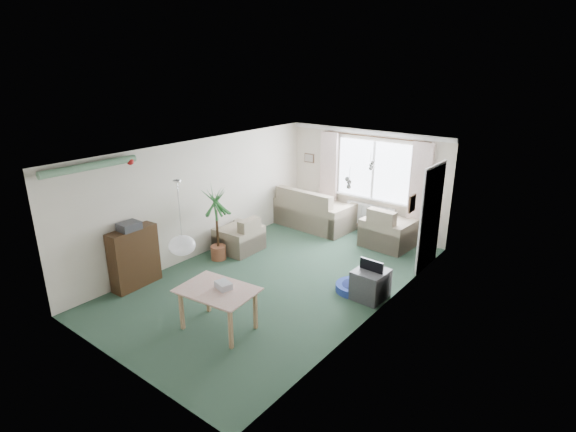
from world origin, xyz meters
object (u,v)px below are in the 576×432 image
Objects in this scene: tv_cube at (370,284)px; armchair_corner at (389,226)px; armchair_left at (239,233)px; coffee_table at (381,234)px; pet_bed at (354,288)px; dining_table at (218,310)px; sofa at (314,207)px; bookshelf at (134,258)px; houseplant at (217,224)px.

armchair_corner is at bearing 111.06° from tv_cube.
armchair_left reaches higher than coffee_table.
tv_cube is 0.39m from pet_bed.
armchair_left is 3.00m from dining_table.
sofa is 3.67m from tv_cube.
sofa is 2.97× the size of pet_bed.
tv_cube is at bearing 28.37° from bookshelf.
armchair_left is 0.82× the size of dining_table.
coffee_table is 3.64m from houseplant.
coffee_table is at bearing 105.58° from pet_bed.
dining_table reaches higher than tv_cube.
houseplant reaches higher than tv_cube.
bookshelf is 1.94× the size of tv_cube.
dining_table is (-0.57, -4.57, -0.13)m from armchair_corner.
houseplant is at bearing 52.91° from armchair_corner.
houseplant is 3.28m from tv_cube.
coffee_table is at bearing 85.27° from dining_table.
sofa reaches higher than armchair_left.
armchair_left reaches higher than tv_cube.
sofa is at bearing 3.10° from armchair_corner.
tv_cube is at bearing -8.11° from pet_bed.
pet_bed is (2.87, -0.08, -0.31)m from armchair_left.
armchair_left is 0.71m from houseplant.
sofa is 1.78× the size of bookshelf.
dining_table is 1.58× the size of pet_bed.
bookshelf is (-0.74, -4.53, 0.06)m from sofa.
coffee_table is (1.82, 0.00, -0.27)m from sofa.
armchair_left is 2.34m from bookshelf.
coffee_table is at bearing -177.17° from sofa.
coffee_table is 4.61m from dining_table.
coffee_table is 0.94× the size of dining_table.
bookshelf reaches higher than sofa.
houseplant is (-2.42, -2.80, 0.32)m from armchair_corner.
tv_cube is at bearing 142.76° from sofa.
armchair_corner is 1.54× the size of pet_bed.
bookshelf is at bearing -145.30° from pet_bed.
armchair_left is at bearing 178.33° from pet_bed.
armchair_corner is at bearing -177.88° from sofa.
armchair_corner is at bearing 55.38° from bookshelf.
armchair_corner is at bearing 101.25° from pet_bed.
bookshelf reaches higher than coffee_table.
armchair_left is 3.15m from coffee_table.
armchair_corner is 0.66× the size of houseplant.
coffee_table is at bearing 57.30° from bookshelf.
tv_cube is at bearing 112.45° from armchair_corner.
armchair_left reaches higher than pet_bed.
dining_table is (2.18, -0.06, -0.22)m from bookshelf.
tv_cube reaches higher than coffee_table.
pet_bed is at bearing 31.52° from bookshelf.
houseplant is (-0.01, -0.60, 0.39)m from armchair_left.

